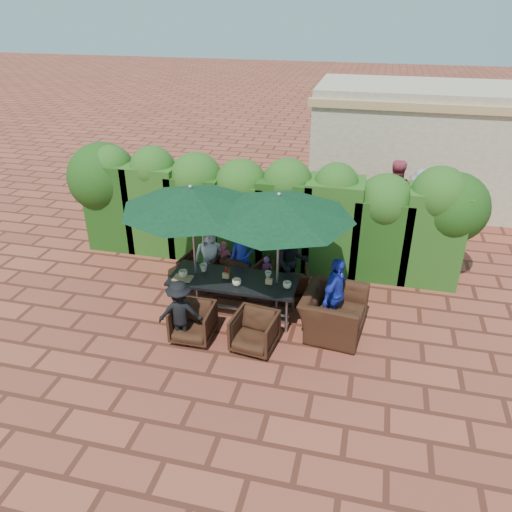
% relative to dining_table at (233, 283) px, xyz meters
% --- Properties ---
extents(ground, '(80.00, 80.00, 0.00)m').
position_rel_dining_table_xyz_m(ground, '(0.05, -0.08, -0.67)').
color(ground, brown).
rests_on(ground, ground).
extents(dining_table, '(2.31, 0.90, 0.75)m').
position_rel_dining_table_xyz_m(dining_table, '(0.00, 0.00, 0.00)').
color(dining_table, black).
rests_on(dining_table, ground).
extents(umbrella_left, '(2.49, 2.49, 2.46)m').
position_rel_dining_table_xyz_m(umbrella_left, '(-0.74, 0.07, 1.54)').
color(umbrella_left, gray).
rests_on(umbrella_left, ground).
extents(umbrella_right, '(2.59, 2.59, 2.46)m').
position_rel_dining_table_xyz_m(umbrella_right, '(0.80, 0.07, 1.54)').
color(umbrella_right, gray).
rests_on(umbrella_right, ground).
extents(chair_far_left, '(0.79, 0.75, 0.72)m').
position_rel_dining_table_xyz_m(chair_far_left, '(-0.95, 0.87, -0.32)').
color(chair_far_left, black).
rests_on(chair_far_left, ground).
extents(chair_far_mid, '(0.92, 0.89, 0.76)m').
position_rel_dining_table_xyz_m(chair_far_mid, '(-0.05, 1.04, -0.30)').
color(chair_far_mid, black).
rests_on(chair_far_mid, ground).
extents(chair_far_right, '(0.81, 0.77, 0.72)m').
position_rel_dining_table_xyz_m(chair_far_right, '(0.89, 0.87, -0.32)').
color(chair_far_right, black).
rests_on(chair_far_right, ground).
extents(chair_near_left, '(0.70, 0.65, 0.71)m').
position_rel_dining_table_xyz_m(chair_near_left, '(-0.48, -0.88, -0.32)').
color(chair_near_left, black).
rests_on(chair_near_left, ground).
extents(chair_near_right, '(0.77, 0.74, 0.71)m').
position_rel_dining_table_xyz_m(chair_near_right, '(0.62, -0.89, -0.32)').
color(chair_near_right, black).
rests_on(chair_near_right, ground).
extents(chair_end_right, '(0.90, 1.26, 1.03)m').
position_rel_dining_table_xyz_m(chair_end_right, '(1.84, -0.11, -0.16)').
color(chair_end_right, black).
rests_on(chair_end_right, ground).
extents(adult_far_left, '(0.70, 0.55, 1.25)m').
position_rel_dining_table_xyz_m(adult_far_left, '(-0.79, 1.00, -0.05)').
color(adult_far_left, silver).
rests_on(adult_far_left, ground).
extents(adult_far_mid, '(0.58, 0.52, 1.33)m').
position_rel_dining_table_xyz_m(adult_far_mid, '(-0.09, 0.95, -0.01)').
color(adult_far_mid, '#2131B5').
rests_on(adult_far_mid, ground).
extents(adult_far_right, '(0.78, 0.61, 1.41)m').
position_rel_dining_table_xyz_m(adult_far_right, '(0.90, 0.95, 0.03)').
color(adult_far_right, black).
rests_on(adult_far_right, ground).
extents(adult_near_left, '(0.81, 0.52, 1.17)m').
position_rel_dining_table_xyz_m(adult_near_left, '(-0.64, -1.01, -0.09)').
color(adult_near_left, black).
rests_on(adult_near_left, ground).
extents(adult_end_right, '(0.66, 0.92, 1.41)m').
position_rel_dining_table_xyz_m(adult_end_right, '(1.84, -0.04, 0.03)').
color(adult_end_right, '#2131B5').
rests_on(adult_end_right, ground).
extents(child_left, '(0.35, 0.29, 0.92)m').
position_rel_dining_table_xyz_m(child_left, '(-0.51, 1.06, -0.22)').
color(child_left, '#C1445A').
rests_on(child_left, ground).
extents(child_right, '(0.29, 0.25, 0.74)m').
position_rel_dining_table_xyz_m(child_right, '(0.41, 0.96, -0.30)').
color(child_right, '#9F4EA9').
rests_on(child_right, ground).
extents(pedestrian_a, '(1.55, 0.76, 1.59)m').
position_rel_dining_table_xyz_m(pedestrian_a, '(1.40, 4.04, 0.12)').
color(pedestrian_a, '#268E3B').
rests_on(pedestrian_a, ground).
extents(pedestrian_b, '(1.01, 0.76, 1.88)m').
position_rel_dining_table_xyz_m(pedestrian_b, '(2.79, 4.40, 0.26)').
color(pedestrian_b, '#C1445A').
rests_on(pedestrian_b, ground).
extents(pedestrian_c, '(1.19, 0.76, 1.72)m').
position_rel_dining_table_xyz_m(pedestrian_c, '(3.41, 4.31, 0.18)').
color(pedestrian_c, gray).
rests_on(pedestrian_c, ground).
extents(cup_a, '(0.16, 0.16, 0.13)m').
position_rel_dining_table_xyz_m(cup_a, '(-0.91, -0.14, 0.14)').
color(cup_a, beige).
rests_on(cup_a, dining_table).
extents(cup_b, '(0.14, 0.14, 0.14)m').
position_rel_dining_table_xyz_m(cup_b, '(-0.62, 0.16, 0.14)').
color(cup_b, beige).
rests_on(cup_b, dining_table).
extents(cup_c, '(0.16, 0.16, 0.13)m').
position_rel_dining_table_xyz_m(cup_c, '(0.12, -0.20, 0.14)').
color(cup_c, beige).
rests_on(cup_c, dining_table).
extents(cup_d, '(0.12, 0.12, 0.12)m').
position_rel_dining_table_xyz_m(cup_d, '(0.60, 0.21, 0.13)').
color(cup_d, beige).
rests_on(cup_d, dining_table).
extents(cup_e, '(0.15, 0.15, 0.12)m').
position_rel_dining_table_xyz_m(cup_e, '(1.00, -0.07, 0.14)').
color(cup_e, beige).
rests_on(cup_e, dining_table).
extents(ketchup_bottle, '(0.04, 0.04, 0.17)m').
position_rel_dining_table_xyz_m(ketchup_bottle, '(-0.15, 0.08, 0.16)').
color(ketchup_bottle, '#B20C0A').
rests_on(ketchup_bottle, dining_table).
extents(sauce_bottle, '(0.04, 0.04, 0.17)m').
position_rel_dining_table_xyz_m(sauce_bottle, '(-0.09, 0.04, 0.16)').
color(sauce_bottle, '#4C230C').
rests_on(sauce_bottle, dining_table).
extents(serving_tray, '(0.35, 0.25, 0.02)m').
position_rel_dining_table_xyz_m(serving_tray, '(-0.89, -0.20, 0.08)').
color(serving_tray, '#9C764B').
rests_on(serving_tray, dining_table).
extents(number_block_left, '(0.12, 0.06, 0.10)m').
position_rel_dining_table_xyz_m(number_block_left, '(-0.14, 0.01, 0.13)').
color(number_block_left, tan).
rests_on(number_block_left, dining_table).
extents(number_block_right, '(0.12, 0.06, 0.10)m').
position_rel_dining_table_xyz_m(number_block_right, '(0.66, -0.01, 0.13)').
color(number_block_right, tan).
rests_on(number_block_right, dining_table).
extents(hedge_wall, '(9.10, 1.60, 2.44)m').
position_rel_dining_table_xyz_m(hedge_wall, '(-0.06, 2.24, 0.66)').
color(hedge_wall, black).
rests_on(hedge_wall, ground).
extents(building, '(6.20, 3.08, 3.20)m').
position_rel_dining_table_xyz_m(building, '(3.55, 6.91, 0.93)').
color(building, beige).
rests_on(building, ground).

